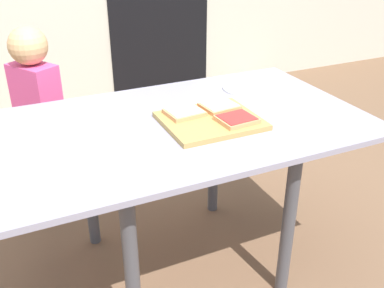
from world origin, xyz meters
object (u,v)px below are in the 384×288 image
object	(u,v)px
pizza_slice_near_right	(237,119)
garden_hose_coil	(259,87)
child_left	(38,108)
pizza_slice_far_right	(219,106)
dining_table	(180,142)
cutting_board	(211,121)
plate_white_right	(245,88)
pizza_slice_far_left	(184,112)

from	to	relation	value
pizza_slice_near_right	garden_hose_coil	size ratio (longest dim) A/B	0.35
child_left	pizza_slice_far_right	bearing A→B (deg)	-48.74
pizza_slice_near_right	dining_table	bearing A→B (deg)	144.81
pizza_slice_far_right	garden_hose_coil	bearing A→B (deg)	52.45
dining_table	pizza_slice_far_right	world-z (taller)	pizza_slice_far_right
dining_table	garden_hose_coil	distance (m)	2.56
dining_table	garden_hose_coil	world-z (taller)	dining_table
dining_table	cutting_board	xyz separation A→B (m)	(0.11, -0.06, 0.10)
pizza_slice_far_right	plate_white_right	world-z (taller)	pizza_slice_far_right
pizza_slice_far_left	child_left	world-z (taller)	child_left
child_left	garden_hose_coil	size ratio (longest dim) A/B	2.34
child_left	garden_hose_coil	distance (m)	2.44
pizza_slice_near_right	plate_white_right	world-z (taller)	pizza_slice_near_right
pizza_slice_far_right	garden_hose_coil	xyz separation A→B (m)	(1.43, 1.87, -0.76)
pizza_slice_near_right	child_left	xyz separation A→B (m)	(-0.65, 0.89, -0.17)
pizza_slice_far_right	cutting_board	bearing A→B (deg)	-136.33
dining_table	child_left	distance (m)	0.89
pizza_slice_near_right	child_left	size ratio (longest dim) A/B	0.15
pizza_slice_far_right	garden_hose_coil	distance (m)	2.47
pizza_slice_far_left	garden_hose_coil	xyz separation A→B (m)	(1.59, 1.86, -0.76)
pizza_slice_far_right	garden_hose_coil	size ratio (longest dim) A/B	0.36
pizza_slice_far_right	plate_white_right	distance (m)	0.32
dining_table	pizza_slice_near_right	xyz separation A→B (m)	(0.19, -0.13, 0.12)
dining_table	garden_hose_coil	xyz separation A→B (m)	(1.62, 1.88, -0.64)
pizza_slice_far_right	dining_table	bearing A→B (deg)	-175.34
cutting_board	pizza_slice_far_right	size ratio (longest dim) A/B	2.42
pizza_slice_far_left	child_left	distance (m)	0.91
cutting_board	pizza_slice_far_right	bearing A→B (deg)	43.67
pizza_slice_near_right	garden_hose_coil	world-z (taller)	pizza_slice_near_right
cutting_board	pizza_slice_far_left	size ratio (longest dim) A/B	2.45
dining_table	child_left	world-z (taller)	child_left
pizza_slice_far_left	pizza_slice_near_right	bearing A→B (deg)	-43.15
pizza_slice_far_left	child_left	xyz separation A→B (m)	(-0.49, 0.74, -0.17)
pizza_slice_far_right	child_left	size ratio (longest dim) A/B	0.15
pizza_slice_far_left	garden_hose_coil	distance (m)	2.57
pizza_slice_far_right	pizza_slice_far_left	world-z (taller)	same
dining_table	pizza_slice_near_right	world-z (taller)	pizza_slice_near_right
dining_table	pizza_slice_far_left	world-z (taller)	pizza_slice_far_left
child_left	pizza_slice_far_left	bearing A→B (deg)	-56.33
garden_hose_coil	pizza_slice_far_right	bearing A→B (deg)	-127.55
cutting_board	plate_white_right	world-z (taller)	cutting_board
dining_table	garden_hose_coil	size ratio (longest dim) A/B	3.49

